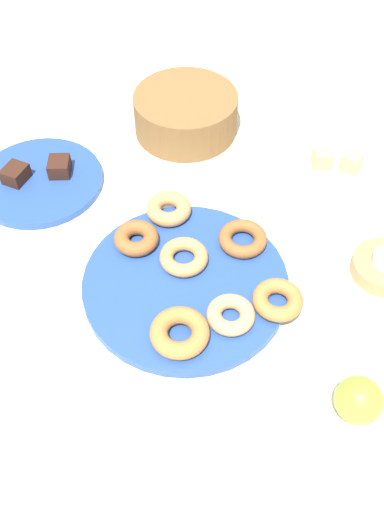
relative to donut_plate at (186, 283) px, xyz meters
The scene contains 18 objects.
ground_plane 0.01m from the donut_plate, ahead, with size 2.40×2.40×0.00m, color white.
donut_plate is the anchor object (origin of this frame).
donut_0 0.13m from the donut_plate, 60.90° to the left, with size 0.09×0.09×0.02m, color #995B2D.
donut_1 0.16m from the donut_plate, ahead, with size 0.08×0.08×0.03m, color #BC7A3D.
donut_2 0.12m from the donut_plate, 158.02° to the left, with size 0.08×0.08×0.03m, color #995B2D.
donut_3 0.05m from the donut_plate, 115.65° to the left, with size 0.08×0.08×0.02m, color tan.
donut_4 0.16m from the donut_plate, 123.08° to the left, with size 0.08×0.08×0.03m, color tan.
donut_5 0.12m from the donut_plate, 72.75° to the right, with size 0.09×0.09×0.03m, color #BC7A3D.
donut_6 0.11m from the donut_plate, 26.00° to the right, with size 0.08×0.08×0.02m, color tan.
cake_plate 0.39m from the donut_plate, 160.29° to the left, with size 0.25×0.25×0.01m, color #284C9E.
brownie_near 0.42m from the donut_plate, 164.47° to the left, with size 0.04×0.05×0.03m, color #381E14.
brownie_far 0.37m from the donut_plate, 154.09° to the left, with size 0.04×0.05×0.03m, color #381E14.
candle_holder 0.34m from the donut_plate, 26.48° to the left, with size 0.11×0.11×0.03m, color tan.
basket 0.43m from the donut_plate, 111.72° to the left, with size 0.22×0.22×0.09m, color brown.
fruit_bowl 0.39m from the donut_plate, 63.72° to the left, with size 0.16×0.16×0.03m, color silver.
melon_chunk_left 0.38m from the donut_plate, 67.38° to the left, with size 0.04×0.04×0.04m, color #DBD67A.
melon_chunk_right 0.42m from the donut_plate, 61.08° to the left, with size 0.04×0.04×0.04m, color #DBD67A.
apple 0.34m from the donut_plate, 21.15° to the right, with size 0.07×0.07×0.07m, color #93AD38.
Camera 1 is at (0.23, -0.55, 0.80)m, focal length 40.72 mm.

